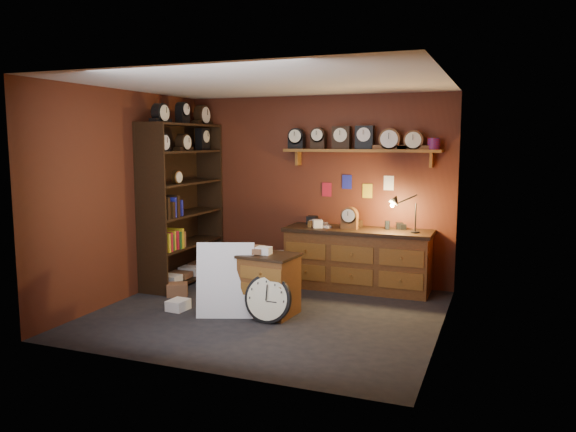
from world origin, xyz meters
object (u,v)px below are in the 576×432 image
(low_cabinet, at_px, (269,282))
(big_round_clock, at_px, (268,299))
(workbench, at_px, (358,256))
(shelving_unit, at_px, (181,197))

(low_cabinet, height_order, big_round_clock, low_cabinet)
(workbench, relative_size, big_round_clock, 3.64)
(low_cabinet, bearing_deg, big_round_clock, -63.84)
(shelving_unit, height_order, low_cabinet, shelving_unit)
(shelving_unit, height_order, workbench, shelving_unit)
(shelving_unit, xyz_separation_m, low_cabinet, (1.82, -1.00, -0.86))
(workbench, distance_m, low_cabinet, 1.65)
(workbench, bearing_deg, big_round_clock, -108.52)
(low_cabinet, xyz_separation_m, big_round_clock, (0.10, -0.28, -0.12))
(workbench, xyz_separation_m, low_cabinet, (-0.69, -1.50, -0.08))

